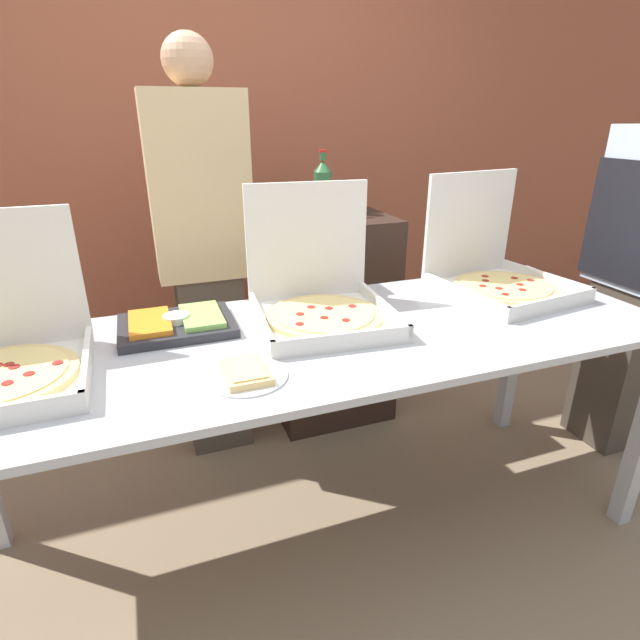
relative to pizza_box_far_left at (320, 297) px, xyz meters
name	(u,v)px	position (x,y,z in m)	size (l,w,h in m)	color
ground_plane	(320,531)	(-0.05, -0.13, -0.93)	(16.00, 16.00, 0.00)	#847056
brick_wall_behind	(219,136)	(-0.05, 1.57, 0.47)	(10.00, 0.06, 2.80)	#9E5138
buffet_table	(320,360)	(-0.05, -0.13, -0.17)	(2.41, 0.82, 0.85)	#B7BABF
pizza_box_far_left	(320,297)	(0.00, 0.00, 0.00)	(0.49, 0.50, 0.45)	silver
pizza_box_far_right	(496,271)	(0.77, 0.03, 0.00)	(0.51, 0.53, 0.45)	silver
pizza_box_near_left	(0,353)	(-0.96, -0.11, 0.00)	(0.44, 0.45, 0.43)	silver
paper_plate_front_right	(246,373)	(-0.34, -0.34, -0.07)	(0.23, 0.23, 0.03)	white
veggie_tray	(177,324)	(-0.49, 0.07, -0.06)	(0.37, 0.28, 0.05)	#28282D
sideboard_podium	(328,318)	(0.31, 0.71, -0.40)	(0.59, 0.51, 1.06)	black
soda_bottle	(323,187)	(0.29, 0.75, 0.27)	(0.08, 0.08, 0.30)	#2D6638
soda_can_silver	(359,201)	(0.46, 0.70, 0.20)	(0.07, 0.07, 0.12)	silver
soda_can_colored	(359,195)	(0.55, 0.89, 0.20)	(0.07, 0.07, 0.12)	#334CB2
person_guest_cap	(205,257)	(-0.31, 0.61, 0.02)	(0.40, 0.22, 1.80)	#473D33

